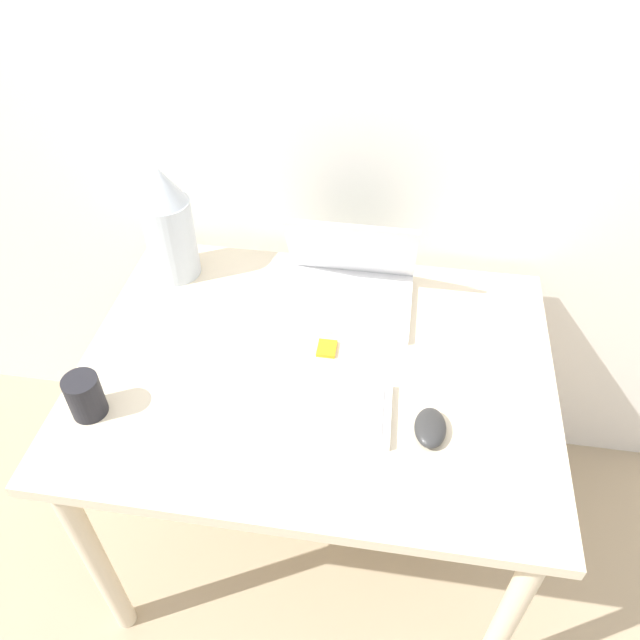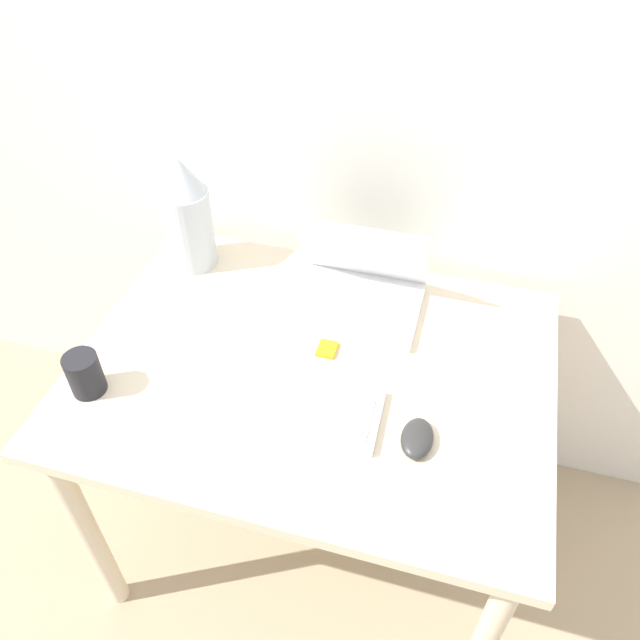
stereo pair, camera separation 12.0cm
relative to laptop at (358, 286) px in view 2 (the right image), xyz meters
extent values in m
cube|color=white|center=(-0.04, 0.22, 0.48)|extent=(6.00, 0.05, 2.50)
cube|color=beige|center=(-0.04, -0.23, -0.07)|extent=(1.04, 0.78, 0.03)
cylinder|color=beige|center=(-0.51, -0.57, -0.43)|extent=(0.05, 0.05, 0.69)
cylinder|color=beige|center=(-0.51, 0.10, -0.43)|extent=(0.05, 0.05, 0.69)
cylinder|color=beige|center=(0.42, 0.10, -0.43)|extent=(0.05, 0.05, 0.69)
cube|color=white|center=(0.00, -0.02, -0.04)|extent=(0.31, 0.24, 0.02)
cube|color=silver|center=(0.00, -0.03, -0.03)|extent=(0.25, 0.13, 0.00)
cube|color=white|center=(0.00, 0.04, 0.07)|extent=(0.31, 0.12, 0.22)
cube|color=black|center=(0.00, 0.05, 0.08)|extent=(0.27, 0.10, 0.18)
cube|color=silver|center=(-0.08, -0.36, -0.04)|extent=(0.43, 0.17, 0.02)
cube|color=#B2B2B2|center=(-0.08, -0.36, -0.03)|extent=(0.39, 0.14, 0.00)
ellipsoid|color=#2D2D2D|center=(0.21, -0.37, -0.04)|extent=(0.06, 0.10, 0.03)
cylinder|color=silver|center=(-0.45, 0.04, 0.06)|extent=(0.12, 0.12, 0.21)
cone|color=silver|center=(-0.45, 0.04, 0.21)|extent=(0.12, 0.12, 0.09)
cube|color=orange|center=(-0.03, -0.18, -0.05)|extent=(0.04, 0.05, 0.01)
cylinder|color=black|center=(-0.48, -0.43, 0.00)|extent=(0.07, 0.07, 0.10)
camera|label=1|loc=(0.11, -1.15, 0.96)|focal=35.00mm
camera|label=2|loc=(0.22, -1.12, 0.96)|focal=35.00mm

